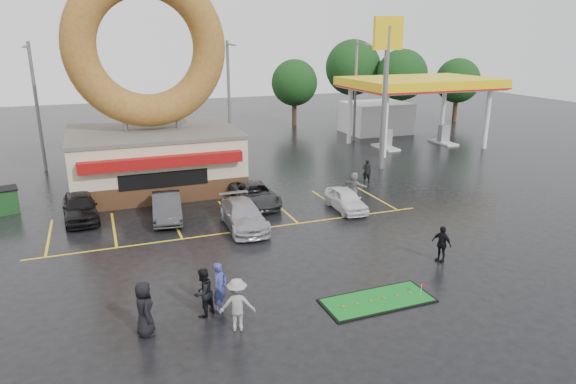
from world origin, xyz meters
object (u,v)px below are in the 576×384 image
object	(u,v)px
car_white	(346,199)
person_cameraman	(441,244)
gas_station	(399,100)
streetlight_right	(356,88)
streetlight_mid	(229,95)
car_silver	(243,215)
car_grey	(255,194)
streetlight_left	(37,104)
dumpster	(0,202)
donut_shop	(152,118)
car_dgrey	(167,207)
person_blue	(220,287)
putting_green	(377,300)
shell_sign	(386,65)
car_black	(80,207)

from	to	relation	value
car_white	person_cameraman	xyz separation A→B (m)	(0.73, -7.54, 0.19)
gas_station	streetlight_right	size ratio (longest dim) A/B	1.52
streetlight_mid	car_silver	distance (m)	17.97
car_grey	streetlight_left	bearing A→B (deg)	131.24
streetlight_mid	person_cameraman	bearing A→B (deg)	-82.82
person_cameraman	dumpster	xyz separation A→B (m)	(-18.68, 13.76, -0.15)
donut_shop	car_dgrey	world-z (taller)	donut_shop
streetlight_right	donut_shop	bearing A→B (deg)	-154.79
streetlight_left	car_dgrey	xyz separation A→B (m)	(6.75, -13.45, -4.10)
person_blue	streetlight_left	bearing A→B (deg)	63.23
streetlight_left	streetlight_right	distance (m)	26.08
donut_shop	car_dgrey	bearing A→B (deg)	-92.16
putting_green	person_blue	bearing A→B (deg)	165.35
gas_station	streetlight_right	bearing A→B (deg)	166.25
shell_sign	streetlight_mid	world-z (taller)	shell_sign
gas_station	car_white	size ratio (longest dim) A/B	3.82
person_cameraman	donut_shop	bearing A→B (deg)	-167.13
donut_shop	person_blue	size ratio (longest dim) A/B	7.49
streetlight_right	car_black	distance (m)	27.65
streetlight_mid	dumpster	xyz separation A→B (m)	(-15.66, -10.22, -4.13)
gas_station	streetlight_right	distance (m)	4.26
putting_green	car_silver	bearing A→B (deg)	105.47
person_cameraman	streetlight_right	bearing A→B (deg)	141.10
putting_green	dumpster	bearing A→B (deg)	132.08
car_dgrey	dumpster	world-z (taller)	car_dgrey
person_blue	dumpster	bearing A→B (deg)	77.81
person_cameraman	dumpster	world-z (taller)	person_cameraman
car_grey	car_white	world-z (taller)	car_grey
gas_station	person_blue	world-z (taller)	gas_station
car_dgrey	car_silver	world-z (taller)	car_dgrey
car_black	car_dgrey	xyz separation A→B (m)	(4.30, -1.54, -0.03)
donut_shop	dumpster	distance (m)	9.73
car_white	car_grey	bearing A→B (deg)	152.17
car_black	car_white	bearing A→B (deg)	-18.28
shell_sign	putting_green	distance (m)	21.36
gas_station	person_blue	size ratio (longest dim) A/B	7.57
gas_station	dumpster	xyz separation A→B (m)	(-31.66, -10.25, -3.05)
donut_shop	person_cameraman	world-z (taller)	donut_shop
streetlight_right	putting_green	xyz separation A→B (m)	(-13.31, -27.11, -4.75)
streetlight_mid	car_black	bearing A→B (deg)	-131.78
donut_shop	streetlight_left	xyz separation A→B (m)	(-7.00, 6.95, 0.32)
car_grey	person_blue	distance (m)	11.83
donut_shop	streetlight_mid	bearing A→B (deg)	48.62
car_black	car_grey	world-z (taller)	car_black
person_cameraman	streetlight_mid	bearing A→B (deg)	168.05
gas_station	dumpster	bearing A→B (deg)	-162.07
car_silver	dumpster	bearing A→B (deg)	151.76
car_dgrey	gas_station	bearing A→B (deg)	38.31
streetlight_left	person_blue	distance (m)	25.04
car_grey	dumpster	size ratio (longest dim) A/B	2.52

